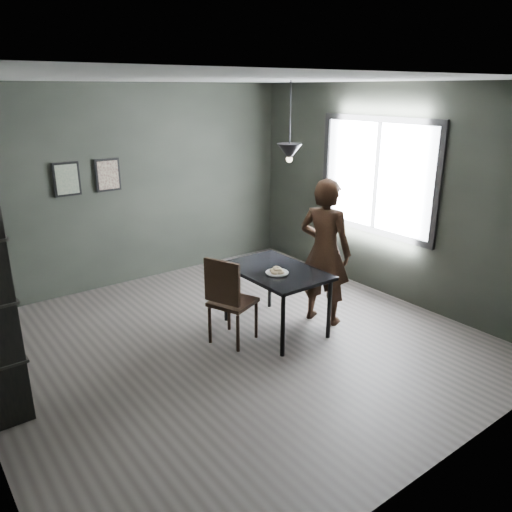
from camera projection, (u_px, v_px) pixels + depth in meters
ground at (234, 343)px, 5.61m from camera, size 5.00×5.00×0.00m
back_wall at (132, 186)px, 7.05m from camera, size 5.00×0.10×2.80m
ceiling at (230, 79)px, 4.71m from camera, size 5.00×5.00×0.02m
window_assembly at (376, 176)px, 6.65m from camera, size 0.04×1.96×1.56m
cafe_table at (276, 276)px, 5.73m from camera, size 0.80×1.20×0.75m
white_plate at (277, 273)px, 5.57m from camera, size 0.23×0.23×0.01m
donut_pile at (277, 271)px, 5.56m from camera, size 0.17×0.17×0.07m
woman at (325, 252)px, 5.89m from camera, size 0.63×0.76×1.76m
wood_chair at (228, 296)px, 5.42m from camera, size 0.57×0.57×1.01m
pendant_lamp at (289, 152)px, 5.51m from camera, size 0.28×0.28×0.86m
framed_print_left at (67, 179)px, 6.45m from camera, size 0.34×0.04×0.44m
framed_print_right at (108, 175)px, 6.76m from camera, size 0.34×0.04×0.44m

